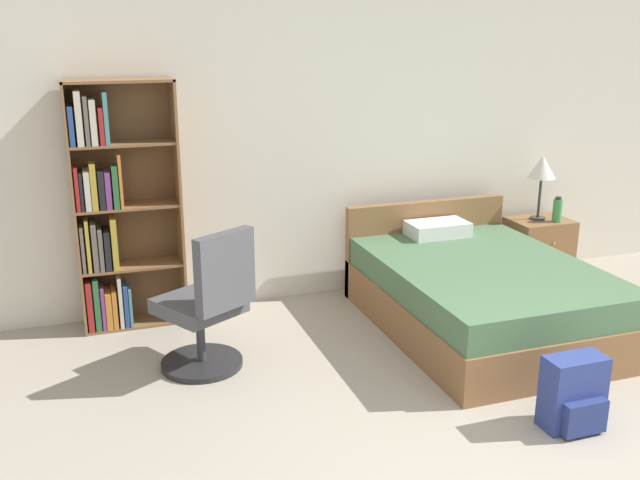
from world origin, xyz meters
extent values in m
cube|color=silver|center=(0.00, 3.23, 1.30)|extent=(9.00, 0.06, 2.60)
cube|color=brown|center=(-2.22, 3.03, 0.93)|extent=(0.02, 0.30, 1.87)
cube|color=brown|center=(-1.46, 3.03, 0.93)|extent=(0.02, 0.30, 1.87)
cube|color=brown|center=(-1.84, 3.17, 0.93)|extent=(0.78, 0.01, 1.87)
cube|color=brown|center=(-1.84, 3.03, 0.01)|extent=(0.74, 0.28, 0.02)
cube|color=maroon|center=(-2.18, 3.01, 0.21)|extent=(0.04, 0.24, 0.39)
cube|color=#2D6638|center=(-2.12, 3.00, 0.22)|extent=(0.04, 0.22, 0.40)
cube|color=#7A387F|center=(-2.08, 2.99, 0.19)|extent=(0.03, 0.19, 0.33)
cube|color=orange|center=(-2.04, 3.01, 0.16)|extent=(0.04, 0.23, 0.29)
cube|color=orange|center=(-2.00, 3.01, 0.17)|extent=(0.03, 0.23, 0.30)
cube|color=beige|center=(-1.95, 3.01, 0.22)|extent=(0.03, 0.23, 0.40)
cube|color=navy|center=(-1.92, 2.99, 0.18)|extent=(0.03, 0.20, 0.33)
cube|color=teal|center=(-1.88, 2.97, 0.17)|extent=(0.02, 0.16, 0.30)
cube|color=brown|center=(-1.84, 3.03, 0.48)|extent=(0.74, 0.28, 0.02)
cube|color=#665B51|center=(-2.19, 2.98, 0.66)|extent=(0.02, 0.17, 0.35)
cube|color=gold|center=(-2.15, 2.98, 0.68)|extent=(0.03, 0.17, 0.39)
cube|color=#665B51|center=(-2.10, 3.01, 0.67)|extent=(0.04, 0.23, 0.36)
cube|color=#665B51|center=(-2.06, 3.01, 0.65)|extent=(0.03, 0.23, 0.32)
cube|color=black|center=(-2.02, 3.00, 0.64)|extent=(0.04, 0.22, 0.30)
cube|color=gold|center=(-1.96, 3.01, 0.68)|extent=(0.04, 0.23, 0.39)
cube|color=brown|center=(-1.84, 3.03, 0.94)|extent=(0.74, 0.28, 0.02)
cube|color=maroon|center=(-2.19, 2.99, 1.11)|extent=(0.03, 0.19, 0.31)
cube|color=black|center=(-2.16, 2.99, 1.09)|extent=(0.02, 0.20, 0.28)
cube|color=beige|center=(-2.12, 3.01, 1.10)|extent=(0.04, 0.23, 0.29)
cube|color=gold|center=(-2.07, 2.98, 1.12)|extent=(0.04, 0.18, 0.34)
cube|color=black|center=(-2.02, 2.97, 1.09)|extent=(0.04, 0.16, 0.28)
cube|color=#7A387F|center=(-1.97, 3.01, 1.09)|extent=(0.04, 0.23, 0.27)
cube|color=#2D6638|center=(-1.92, 2.98, 1.11)|extent=(0.04, 0.17, 0.32)
cube|color=orange|center=(-1.88, 2.99, 1.15)|extent=(0.02, 0.19, 0.39)
cube|color=brown|center=(-1.84, 3.03, 1.41)|extent=(0.74, 0.28, 0.02)
cube|color=navy|center=(-2.18, 2.98, 1.56)|extent=(0.03, 0.18, 0.28)
cube|color=beige|center=(-2.13, 3.01, 1.61)|extent=(0.04, 0.23, 0.38)
cube|color=#665B51|center=(-2.08, 3.00, 1.59)|extent=(0.03, 0.21, 0.34)
cube|color=beige|center=(-2.03, 2.99, 1.58)|extent=(0.04, 0.20, 0.32)
cube|color=maroon|center=(-1.98, 2.99, 1.55)|extent=(0.03, 0.19, 0.26)
cube|color=teal|center=(-1.95, 3.00, 1.60)|extent=(0.03, 0.21, 0.37)
cube|color=brown|center=(-1.84, 3.03, 1.86)|extent=(0.78, 0.30, 0.02)
cube|color=brown|center=(0.64, 2.04, 0.16)|extent=(1.46, 2.01, 0.32)
cube|color=#4C704C|center=(0.64, 2.04, 0.43)|extent=(1.43, 1.97, 0.22)
cube|color=brown|center=(0.64, 3.00, 0.39)|extent=(1.46, 0.08, 0.79)
cube|color=white|center=(0.64, 2.79, 0.60)|extent=(0.50, 0.30, 0.12)
cylinder|color=#232326|center=(-1.49, 2.13, 0.02)|extent=(0.55, 0.55, 0.04)
cylinder|color=#333338|center=(-1.49, 2.13, 0.22)|extent=(0.06, 0.06, 0.36)
cube|color=#4C4C51|center=(-1.49, 2.13, 0.45)|extent=(0.65, 0.65, 0.10)
cube|color=#4C4C51|center=(-1.35, 1.89, 0.75)|extent=(0.42, 0.29, 0.50)
cube|color=brown|center=(1.75, 2.92, 0.28)|extent=(0.53, 0.42, 0.55)
sphere|color=tan|center=(1.75, 2.70, 0.39)|extent=(0.02, 0.02, 0.02)
cylinder|color=#333333|center=(1.73, 2.94, 0.56)|extent=(0.13, 0.13, 0.02)
cylinder|color=#333333|center=(1.73, 2.94, 0.75)|extent=(0.02, 0.02, 0.36)
cone|color=silver|center=(1.73, 2.94, 1.03)|extent=(0.24, 0.24, 0.20)
cylinder|color=#3F8C4C|center=(1.84, 2.81, 0.65)|extent=(0.08, 0.08, 0.20)
cylinder|color=#2D2D33|center=(1.84, 2.81, 0.77)|extent=(0.05, 0.05, 0.02)
cube|color=navy|center=(0.40, 0.68, 0.22)|extent=(0.35, 0.18, 0.44)
cube|color=navy|center=(0.40, 0.56, 0.12)|extent=(0.27, 0.06, 0.20)
camera|label=1|loc=(-2.16, -2.31, 2.23)|focal=40.00mm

